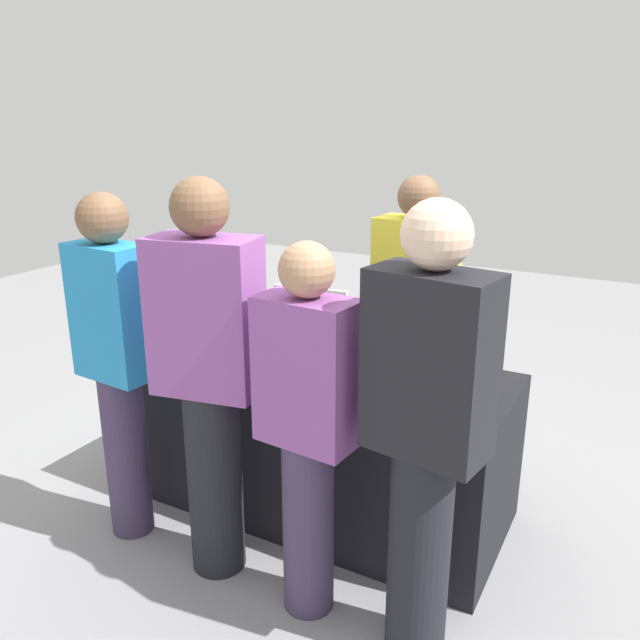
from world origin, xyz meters
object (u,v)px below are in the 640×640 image
guest_2 (308,424)px  menu_board (310,343)px  wine_bottle_1 (264,330)px  ice_bucket (425,371)px  server_pouring (413,318)px  wine_glass_1 (305,364)px  wine_glass_4 (411,380)px  guest_3 (426,429)px  wine_glass_0 (256,346)px  wine_glass_5 (445,384)px  wine_bottle_3 (477,365)px  wine_bottle_2 (318,332)px  wine_bottle_0 (255,322)px  wine_glass_3 (383,366)px  guest_0 (116,357)px  wine_glass_2 (340,359)px  guest_1 (209,373)px

guest_2 → menu_board: bearing=124.2°
wine_bottle_1 → ice_bucket: size_ratio=1.54×
guest_2 → menu_board: 2.14m
server_pouring → wine_glass_1: bearing=79.3°
wine_glass_4 → guest_3: bearing=-64.1°
wine_glass_0 → wine_glass_5: 0.98m
wine_bottle_3 → wine_glass_5: (-0.07, -0.25, -0.01)m
wine_bottle_2 → wine_glass_4: wine_bottle_2 is taller
wine_bottle_0 → wine_bottle_2: size_ratio=0.99×
wine_glass_3 → guest_0: size_ratio=0.09×
server_pouring → guest_3: size_ratio=0.97×
wine_bottle_1 → wine_glass_1: size_ratio=2.11×
wine_glass_2 → wine_glass_4: size_ratio=0.96×
wine_glass_2 → menu_board: wine_glass_2 is taller
wine_glass_1 → ice_bucket: 0.54m
wine_bottle_0 → wine_glass_2: wine_bottle_0 is taller
wine_glass_4 → menu_board: size_ratio=0.18×
guest_1 → guest_3: 0.96m
wine_glass_4 → guest_1: (-0.71, -0.47, 0.06)m
wine_glass_0 → wine_glass_1: bearing=-15.0°
wine_bottle_2 → ice_bucket: 0.71m
guest_2 → menu_board: guest_2 is taller
ice_bucket → guest_3: 0.68m
server_pouring → guest_1: guest_1 is taller
wine_bottle_1 → guest_3: size_ratio=0.18×
wine_bottle_0 → guest_1: guest_1 is taller
wine_bottle_2 → ice_bucket: (0.68, -0.23, -0.01)m
guest_1 → guest_2: size_ratio=1.13×
wine_glass_0 → server_pouring: bearing=52.9°
wine_glass_0 → guest_1: 0.53m
wine_bottle_3 → menu_board: size_ratio=0.40×
guest_1 → wine_bottle_1: bearing=95.1°
wine_bottle_0 → ice_bucket: size_ratio=1.50×
guest_2 → server_pouring: bearing=97.4°
wine_glass_1 → wine_glass_4: (0.50, 0.04, 0.00)m
server_pouring → wine_bottle_2: bearing=50.8°
wine_glass_2 → wine_glass_1: bearing=-130.9°
wine_glass_1 → guest_0: guest_0 is taller
guest_3 → guest_0: bearing=-172.4°
wine_glass_3 → wine_bottle_3: bearing=24.0°
wine_bottle_2 → guest_0: (-0.59, -0.84, 0.03)m
guest_0 → guest_1: bearing=3.7°
wine_glass_5 → server_pouring: (-0.43, 0.75, 0.02)m
wine_glass_2 → wine_glass_3: bearing=5.2°
wine_bottle_2 → wine_glass_3: 0.56m
wine_bottle_0 → guest_2: guest_2 is taller
wine_glass_5 → menu_board: wine_glass_5 is taller
wine_glass_3 → guest_2: 0.60m
wine_glass_2 → wine_glass_3: wine_glass_2 is taller
wine_bottle_0 → wine_glass_4: bearing=-18.8°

